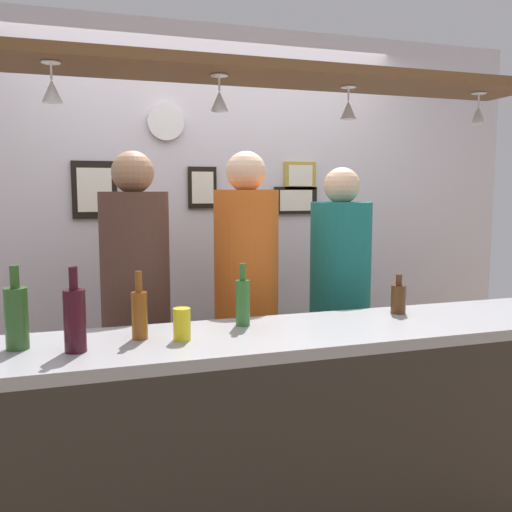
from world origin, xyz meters
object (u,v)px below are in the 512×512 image
at_px(person_left_brown_shirt, 136,292).
at_px(picture_frame_upper_small, 300,176).
at_px(bottle_beer_brown_stubby, 398,298).
at_px(drink_can, 182,324).
at_px(bottle_wine_dark_red, 75,319).
at_px(picture_frame_crest, 202,188).
at_px(bottle_beer_green_import, 243,301).
at_px(picture_frame_caricature, 95,190).
at_px(person_right_teal_shirt, 340,289).
at_px(wall_clock, 166,122).
at_px(picture_frame_lower_pair, 296,200).
at_px(person_middle_orange_shirt, 246,285).
at_px(bottle_champagne_green, 16,316).
at_px(bottle_beer_amber_tall, 139,313).

relative_size(person_left_brown_shirt, picture_frame_upper_small, 8.04).
bearing_deg(bottle_beer_brown_stubby, person_left_brown_shirt, 151.58).
bearing_deg(drink_can, bottle_beer_brown_stubby, 8.47).
relative_size(person_left_brown_shirt, bottle_wine_dark_red, 5.90).
distance_m(person_left_brown_shirt, picture_frame_crest, 0.98).
xyz_separation_m(person_left_brown_shirt, bottle_beer_green_import, (0.38, -0.61, 0.05)).
height_order(person_left_brown_shirt, picture_frame_caricature, person_left_brown_shirt).
height_order(bottle_beer_green_import, drink_can, bottle_beer_green_import).
xyz_separation_m(person_right_teal_shirt, bottle_beer_green_import, (-0.75, -0.61, 0.09)).
height_order(picture_frame_upper_small, wall_clock, wall_clock).
bearing_deg(picture_frame_lower_pair, bottle_beer_brown_stubby, -90.11).
height_order(person_middle_orange_shirt, bottle_champagne_green, person_middle_orange_shirt).
bearing_deg(picture_frame_crest, bottle_champagne_green, -125.79).
height_order(bottle_beer_amber_tall, bottle_beer_green_import, same).
bearing_deg(bottle_beer_amber_tall, bottle_beer_green_import, 11.23).
distance_m(person_middle_orange_shirt, bottle_beer_green_import, 0.64).
bearing_deg(person_middle_orange_shirt, bottle_beer_brown_stubby, -48.13).
height_order(drink_can, picture_frame_lower_pair, picture_frame_lower_pair).
xyz_separation_m(picture_frame_caricature, wall_clock, (0.43, -0.01, 0.41)).
height_order(bottle_wine_dark_red, picture_frame_upper_small, picture_frame_upper_small).
distance_m(person_right_teal_shirt, wall_clock, 1.45).
distance_m(bottle_beer_brown_stubby, picture_frame_lower_pair, 1.34).
relative_size(bottle_beer_green_import, picture_frame_lower_pair, 0.87).
xyz_separation_m(person_middle_orange_shirt, picture_frame_upper_small, (0.58, 0.66, 0.60)).
height_order(bottle_beer_brown_stubby, bottle_champagne_green, bottle_champagne_green).
bearing_deg(person_left_brown_shirt, bottle_beer_green_import, -58.28).
height_order(bottle_wine_dark_red, drink_can, bottle_wine_dark_red).
relative_size(person_middle_orange_shirt, bottle_wine_dark_red, 5.93).
height_order(person_left_brown_shirt, picture_frame_crest, person_left_brown_shirt).
bearing_deg(picture_frame_caricature, bottle_beer_green_import, -67.17).
distance_m(person_left_brown_shirt, bottle_champagne_green, 0.85).
height_order(person_left_brown_shirt, wall_clock, wall_clock).
bearing_deg(wall_clock, bottle_champagne_green, -119.20).
bearing_deg(person_left_brown_shirt, picture_frame_caricature, 103.48).
bearing_deg(drink_can, picture_frame_crest, 74.21).
distance_m(person_middle_orange_shirt, person_right_teal_shirt, 0.55).
xyz_separation_m(bottle_beer_amber_tall, wall_clock, (0.33, 1.35, 0.87)).
distance_m(drink_can, picture_frame_caricature, 1.53).
height_order(person_right_teal_shirt, bottle_champagne_green, person_right_teal_shirt).
relative_size(bottle_beer_brown_stubby, picture_frame_upper_small, 0.82).
height_order(person_middle_orange_shirt, bottle_beer_brown_stubby, person_middle_orange_shirt).
height_order(picture_frame_caricature, wall_clock, wall_clock).
distance_m(person_middle_orange_shirt, bottle_wine_dark_red, 1.18).
relative_size(person_left_brown_shirt, bottle_beer_brown_stubby, 9.83).
xyz_separation_m(person_right_teal_shirt, wall_clock, (-0.86, 0.65, 0.96)).
height_order(person_middle_orange_shirt, picture_frame_crest, person_middle_orange_shirt).
bearing_deg(wall_clock, bottle_beer_brown_stubby, -55.97).
height_order(bottle_beer_amber_tall, drink_can, bottle_beer_amber_tall).
xyz_separation_m(bottle_champagne_green, bottle_beer_green_import, (0.86, 0.09, -0.01)).
bearing_deg(bottle_champagne_green, picture_frame_crest, 54.21).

